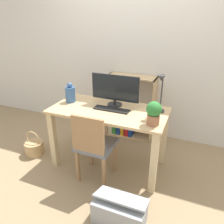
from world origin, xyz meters
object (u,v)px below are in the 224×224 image
Objects in this scene: vase at (70,94)px; chair at (94,145)px; desk_lamp at (161,90)px; basket at (34,147)px; potted_plant at (154,112)px; bookshelf at (123,111)px; monitor at (115,89)px; keyboard at (112,109)px; storage_box at (120,211)px.

chair is (0.50, -0.38, -0.40)m from vase.
vase is 1.11m from desk_lamp.
potted_plant is at bearing 0.34° from basket.
desk_lamp is 1.16m from bookshelf.
desk_lamp is 0.32m from potted_plant.
desk_lamp is 0.46× the size of bookshelf.
bookshelf is (0.44, 0.77, -0.48)m from vase.
monitor is at bearing 10.54° from vase.
monitor is 0.25m from keyboard.
potted_plant is at bearing -31.70° from monitor.
potted_plant is 0.51× the size of storage_box.
basket is at bearing -170.09° from keyboard.
basket is (-0.50, -0.24, -0.77)m from vase.
basket is at bearing 158.50° from storage_box.
desk_lamp is at bearing -47.03° from bookshelf.
potted_plant reaches higher than basket.
vase is at bearing -176.88° from desk_lamp.
vase is at bearing 139.90° from storage_box.
vase is at bearing 168.15° from potted_plant.
vase is 0.75m from chair.
chair reaches higher than storage_box.
monitor reaches higher than chair.
monitor reaches higher than vase.
storage_box is (0.47, -0.43, -0.34)m from chair.
chair is at bearing 137.11° from storage_box.
storage_box is (0.97, -0.82, -0.74)m from vase.
potted_plant is 0.29× the size of chair.
monitor is 2.42× the size of potted_plant.
desk_lamp reaches higher than basket.
potted_plant is at bearing -18.89° from keyboard.
potted_plant is at bearing -56.68° from bookshelf.
keyboard is at bearing 9.91° from basket.
basket is (-1.05, -0.34, -0.87)m from monitor.
potted_plant is at bearing -11.85° from vase.
bookshelf is at bearing 108.51° from storage_box.
storage_box is at bearing -49.94° from chair.
monitor reaches higher than basket.
desk_lamp reaches higher than vase.
desk_lamp is at bearing 12.09° from keyboard.
desk_lamp reaches higher than storage_box.
desk_lamp is at bearing 3.12° from vase.
chair is 1.08m from basket.
bookshelf is at bearing 99.41° from keyboard.
keyboard is at bearing 161.11° from potted_plant.
keyboard is 0.59m from vase.
bookshelf is at bearing 123.32° from potted_plant.
keyboard is at bearing 70.56° from chair.
chair is at bearing -165.49° from potted_plant.
chair is (-0.59, -0.15, -0.42)m from potted_plant.
basket is at bearing -169.37° from desk_lamp.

